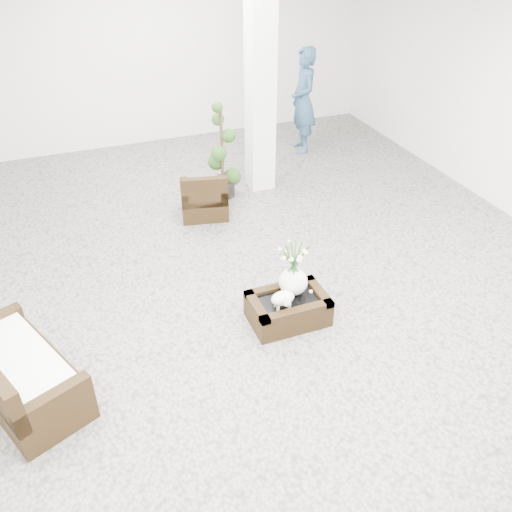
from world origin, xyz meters
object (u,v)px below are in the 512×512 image
object	(u,v)px
loveseat	(19,365)
armchair	(204,192)
coffee_table	(288,310)
topiary	(222,151)

from	to	relation	value
loveseat	armchair	bearing A→B (deg)	-66.95
coffee_table	loveseat	distance (m)	2.94
armchair	loveseat	world-z (taller)	loveseat
coffee_table	armchair	bearing A→B (deg)	93.59
coffee_table	loveseat	world-z (taller)	loveseat
coffee_table	armchair	xyz separation A→B (m)	(-0.18, 2.83, 0.22)
armchair	loveseat	bearing A→B (deg)	59.31
loveseat	coffee_table	bearing A→B (deg)	-111.88
loveseat	topiary	size ratio (longest dim) A/B	0.97
coffee_table	armchair	size ratio (longest dim) A/B	1.20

